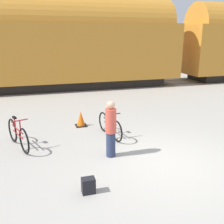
{
  "coord_description": "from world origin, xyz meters",
  "views": [
    {
      "loc": [
        -3.09,
        -5.59,
        3.19
      ],
      "look_at": [
        -1.03,
        1.27,
        1.1
      ],
      "focal_mm": 42.0,
      "sensor_mm": 36.0,
      "label": 1
    }
  ],
  "objects_px": {
    "bicycle_maroon": "(18,135)",
    "backpack": "(88,186)",
    "person_in_red": "(111,129)",
    "bicycle_black": "(110,126)",
    "traffic_cone": "(81,119)",
    "freight_train": "(83,42)"
  },
  "relations": [
    {
      "from": "freight_train",
      "to": "bicycle_black",
      "type": "relative_size",
      "value": 22.81
    },
    {
      "from": "bicycle_maroon",
      "to": "bicycle_black",
      "type": "distance_m",
      "value": 2.84
    },
    {
      "from": "backpack",
      "to": "bicycle_black",
      "type": "bearing_deg",
      "value": 65.84
    },
    {
      "from": "bicycle_maroon",
      "to": "backpack",
      "type": "distance_m",
      "value": 3.27
    },
    {
      "from": "bicycle_black",
      "to": "backpack",
      "type": "height_order",
      "value": "bicycle_black"
    },
    {
      "from": "bicycle_black",
      "to": "person_in_red",
      "type": "bearing_deg",
      "value": -105.26
    },
    {
      "from": "freight_train",
      "to": "traffic_cone",
      "type": "xyz_separation_m",
      "value": [
        -1.56,
        -7.45,
        -2.57
      ]
    },
    {
      "from": "bicycle_black",
      "to": "backpack",
      "type": "bearing_deg",
      "value": -114.16
    },
    {
      "from": "freight_train",
      "to": "backpack",
      "type": "height_order",
      "value": "freight_train"
    },
    {
      "from": "bicycle_maroon",
      "to": "bicycle_black",
      "type": "height_order",
      "value": "bicycle_maroon"
    },
    {
      "from": "bicycle_maroon",
      "to": "backpack",
      "type": "bearing_deg",
      "value": -62.76
    },
    {
      "from": "traffic_cone",
      "to": "person_in_red",
      "type": "bearing_deg",
      "value": -82.89
    },
    {
      "from": "person_in_red",
      "to": "backpack",
      "type": "xyz_separation_m",
      "value": [
        -0.95,
        -1.55,
        -0.63
      ]
    },
    {
      "from": "bicycle_black",
      "to": "traffic_cone",
      "type": "distance_m",
      "value": 1.48
    },
    {
      "from": "person_in_red",
      "to": "traffic_cone",
      "type": "bearing_deg",
      "value": 69.39
    },
    {
      "from": "freight_train",
      "to": "traffic_cone",
      "type": "distance_m",
      "value": 8.03
    },
    {
      "from": "bicycle_black",
      "to": "person_in_red",
      "type": "distance_m",
      "value": 1.55
    },
    {
      "from": "freight_train",
      "to": "bicycle_maroon",
      "type": "xyz_separation_m",
      "value": [
        -3.67,
        -8.82,
        -2.43
      ]
    },
    {
      "from": "backpack",
      "to": "person_in_red",
      "type": "bearing_deg",
      "value": 58.57
    },
    {
      "from": "bicycle_maroon",
      "to": "backpack",
      "type": "height_order",
      "value": "bicycle_maroon"
    },
    {
      "from": "person_in_red",
      "to": "backpack",
      "type": "bearing_deg",
      "value": -149.15
    },
    {
      "from": "backpack",
      "to": "traffic_cone",
      "type": "bearing_deg",
      "value": 81.87
    }
  ]
}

